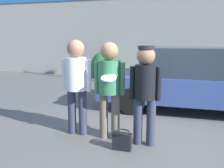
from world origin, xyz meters
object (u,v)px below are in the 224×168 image
person_left (76,78)px  person_right (145,87)px  shrub (104,65)px  person_middle_with_frisbee (109,82)px  parked_car_near (194,79)px  handbag (122,141)px

person_left → person_right: bearing=-6.1°
person_right → shrub: 7.43m
person_middle_with_frisbee → parked_car_near: size_ratio=0.37×
person_left → person_right: 1.29m
person_middle_with_frisbee → shrub: (-2.30, 6.72, -0.43)m
shrub → handbag: bearing=-69.7°
person_right → parked_car_near: bearing=71.0°
person_middle_with_frisbee → person_left: bearing=176.4°
person_left → person_right: person_left is taller
person_left → handbag: 1.41m
person_right → handbag: person_right is taller
person_middle_with_frisbee → parked_car_near: bearing=57.9°
person_middle_with_frisbee → handbag: size_ratio=5.48×
parked_car_near → shrub: 5.77m
person_right → handbag: bearing=-135.1°
person_middle_with_frisbee → shrub: person_middle_with_frisbee is taller
shrub → person_right: bearing=-66.7°
person_right → handbag: size_ratio=5.31×
handbag → person_middle_with_frisbee: bearing=129.9°
person_left → person_middle_with_frisbee: person_left is taller
person_left → person_middle_with_frisbee: (0.64, -0.04, -0.03)m
person_left → handbag: size_ratio=5.61×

